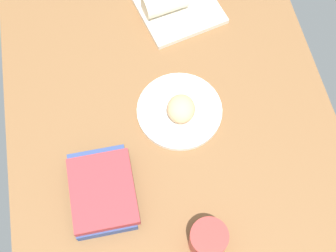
{
  "coord_description": "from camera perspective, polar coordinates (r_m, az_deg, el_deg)",
  "views": [
    {
      "loc": [
        -58.95,
        11.47,
        116.01
      ],
      "look_at": [
        -9.07,
        1.54,
        7.0
      ],
      "focal_mm": 48.3,
      "sensor_mm": 36.0,
      "label": 1
    }
  ],
  "objects": [
    {
      "name": "book_stack",
      "position": [
        1.15,
        -8.32,
        -8.13
      ],
      "size": [
        22.04,
        15.91,
        5.65
      ],
      "color": "#33477F",
      "rests_on": "dining_table"
    },
    {
      "name": "scone_pastry",
      "position": [
        1.21,
        1.66,
        2.18
      ],
      "size": [
        9.99,
        9.33,
        5.63
      ],
      "primitive_type": "ellipsoid",
      "rotation": [
        0.0,
        0.0,
        2.93
      ],
      "color": "#DFA977",
      "rests_on": "round_plate"
    },
    {
      "name": "breakfast_wrap",
      "position": [
        1.41,
        -0.4,
        15.43
      ],
      "size": [
        9.33,
        14.34,
        6.86
      ],
      "primitive_type": "cylinder",
      "rotation": [
        1.57,
        0.0,
        3.34
      ],
      "color": "beige",
      "rests_on": "square_plate"
    },
    {
      "name": "dining_table",
      "position": [
        1.29,
        -0.12,
        2.77
      ],
      "size": [
        110.0,
        90.0,
        4.0
      ],
      "primitive_type": "cube",
      "color": "brown",
      "rests_on": "ground"
    },
    {
      "name": "coffee_mug",
      "position": [
        1.1,
        5.01,
        -14.24
      ],
      "size": [
        11.86,
        10.85,
        8.67
      ],
      "color": "#B23833",
      "rests_on": "dining_table"
    },
    {
      "name": "round_plate",
      "position": [
        1.25,
        1.46,
        1.96
      ],
      "size": [
        23.57,
        23.57,
        1.4
      ],
      "primitive_type": "cylinder",
      "color": "white",
      "rests_on": "dining_table"
    },
    {
      "name": "square_plate",
      "position": [
        1.45,
        1.21,
        14.84
      ],
      "size": [
        28.42,
        28.42,
        1.6
      ],
      "primitive_type": "cube",
      "rotation": [
        0.0,
        0.0,
        0.24
      ],
      "color": "silver",
      "rests_on": "dining_table"
    }
  ]
}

